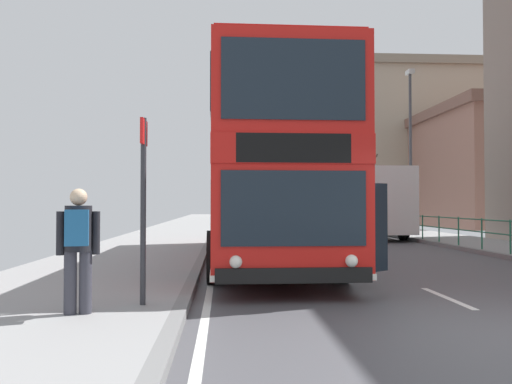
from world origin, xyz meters
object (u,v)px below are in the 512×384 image
object	(u,v)px
pedestrian_with_backpack	(78,241)
background_building_00	(407,149)
street_lamp_far_side	(410,139)
double_decker_bus_main	(263,175)
bare_tree_far_00	(365,187)
bus_stop_sign_near	(143,189)
background_bus_far_lane	(356,201)

from	to	relation	value
pedestrian_with_backpack	background_building_00	size ratio (longest dim) A/B	0.10
pedestrian_with_backpack	street_lamp_far_side	xyz separation A→B (m)	(10.97, 18.03, 3.68)
street_lamp_far_side	background_building_00	size ratio (longest dim) A/B	0.48
double_decker_bus_main	street_lamp_far_side	world-z (taller)	street_lamp_far_side
bare_tree_far_00	background_building_00	size ratio (longest dim) A/B	0.35
bus_stop_sign_near	background_building_00	distance (m)	45.96
background_bus_far_lane	background_building_00	world-z (taller)	background_building_00
background_bus_far_lane	bus_stop_sign_near	world-z (taller)	background_bus_far_lane
double_decker_bus_main	street_lamp_far_side	distance (m)	14.00
background_bus_far_lane	pedestrian_with_backpack	bearing A→B (deg)	-114.11
bus_stop_sign_near	street_lamp_far_side	size ratio (longest dim) A/B	0.33
pedestrian_with_backpack	bus_stop_sign_near	xyz separation A→B (m)	(0.73, 0.61, 0.69)
street_lamp_far_side	background_building_00	bearing A→B (deg)	70.65
double_decker_bus_main	pedestrian_with_backpack	world-z (taller)	double_decker_bus_main
street_lamp_far_side	bus_stop_sign_near	bearing A→B (deg)	-120.45
pedestrian_with_backpack	background_building_00	xyz separation A→B (m)	(19.48, 42.26, 5.80)
bus_stop_sign_near	bare_tree_far_00	xyz separation A→B (m)	(10.75, 27.49, 1.01)
bus_stop_sign_near	background_building_00	size ratio (longest dim) A/B	0.16
pedestrian_with_backpack	bus_stop_sign_near	bearing A→B (deg)	39.88
double_decker_bus_main	street_lamp_far_side	xyz separation A→B (m)	(8.08, 11.16, 2.44)
background_bus_far_lane	street_lamp_far_side	xyz separation A→B (m)	(2.43, -1.05, 3.05)
background_bus_far_lane	pedestrian_with_backpack	world-z (taller)	background_bus_far_lane
pedestrian_with_backpack	double_decker_bus_main	bearing A→B (deg)	67.17
bare_tree_far_00	pedestrian_with_backpack	bearing A→B (deg)	-112.22
pedestrian_with_backpack	bare_tree_far_00	xyz separation A→B (m)	(11.48, 28.11, 1.69)
bare_tree_far_00	double_decker_bus_main	bearing A→B (deg)	-112.02
background_bus_far_lane	street_lamp_far_side	distance (m)	4.04
double_decker_bus_main	bus_stop_sign_near	distance (m)	6.64
pedestrian_with_backpack	bare_tree_far_00	bearing A→B (deg)	67.78
bare_tree_far_00	background_building_00	bearing A→B (deg)	60.52
street_lamp_far_side	bare_tree_far_00	world-z (taller)	street_lamp_far_side
double_decker_bus_main	bus_stop_sign_near	world-z (taller)	double_decker_bus_main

